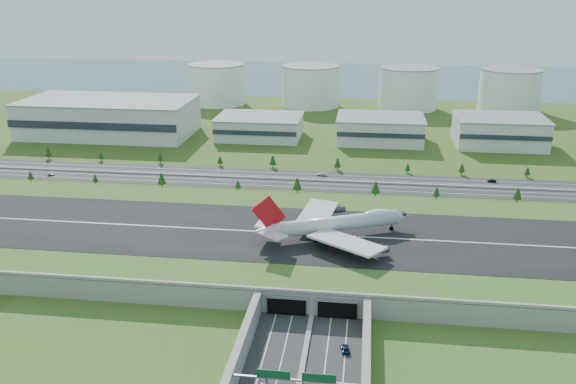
# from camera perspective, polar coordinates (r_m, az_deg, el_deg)

# --- Properties ---
(ground) EXTENTS (1200.00, 1200.00, 0.00)m
(ground) POSITION_cam_1_polar(r_m,az_deg,el_deg) (252.81, 3.31, -5.74)
(ground) COLOR #3C541A
(ground) RESTS_ON ground
(airfield_deck) EXTENTS (520.00, 100.00, 9.20)m
(airfield_deck) POSITION_cam_1_polar(r_m,az_deg,el_deg) (251.02, 3.33, -4.90)
(airfield_deck) COLOR gray
(airfield_deck) RESTS_ON ground
(sign_gantry_near) EXTENTS (38.70, 0.70, 9.80)m
(sign_gantry_near) POSITION_cam_1_polar(r_m,az_deg,el_deg) (167.42, 0.76, -17.28)
(sign_gantry_near) COLOR gray
(sign_gantry_near) RESTS_ON ground
(north_expressway) EXTENTS (560.00, 36.00, 0.12)m
(north_expressway) POSITION_cam_1_polar(r_m,az_deg,el_deg) (341.16, 4.53, 0.97)
(north_expressway) COLOR #28282B
(north_expressway) RESTS_ON ground
(tree_row) EXTENTS (501.99, 48.50, 8.45)m
(tree_row) POSITION_cam_1_polar(r_m,az_deg,el_deg) (338.00, 6.51, 1.53)
(tree_row) COLOR #3D2819
(tree_row) RESTS_ON ground
(hangar_west) EXTENTS (120.00, 60.00, 25.00)m
(hangar_west) POSITION_cam_1_polar(r_m,az_deg,el_deg) (463.06, -16.41, 6.72)
(hangar_west) COLOR silver
(hangar_west) RESTS_ON ground
(hangar_mid_a) EXTENTS (58.00, 42.00, 15.00)m
(hangar_mid_a) POSITION_cam_1_polar(r_m,az_deg,el_deg) (436.87, -2.66, 6.09)
(hangar_mid_a) COLOR silver
(hangar_mid_a) RESTS_ON ground
(hangar_mid_b) EXTENTS (58.00, 42.00, 17.00)m
(hangar_mid_b) POSITION_cam_1_polar(r_m,az_deg,el_deg) (430.19, 8.61, 5.82)
(hangar_mid_b) COLOR silver
(hangar_mid_b) RESTS_ON ground
(hangar_mid_c) EXTENTS (58.00, 42.00, 19.00)m
(hangar_mid_c) POSITION_cam_1_polar(r_m,az_deg,el_deg) (439.08, 19.15, 5.38)
(hangar_mid_c) COLOR silver
(hangar_mid_c) RESTS_ON ground
(fuel_tank_a) EXTENTS (50.00, 50.00, 35.00)m
(fuel_tank_a) POSITION_cam_1_polar(r_m,az_deg,el_deg) (562.62, -6.63, 9.98)
(fuel_tank_a) COLOR white
(fuel_tank_a) RESTS_ON ground
(fuel_tank_b) EXTENTS (50.00, 50.00, 35.00)m
(fuel_tank_b) POSITION_cam_1_polar(r_m,az_deg,el_deg) (548.39, 2.15, 9.85)
(fuel_tank_b) COLOR white
(fuel_tank_b) RESTS_ON ground
(fuel_tank_c) EXTENTS (50.00, 50.00, 35.00)m
(fuel_tank_c) POSITION_cam_1_polar(r_m,az_deg,el_deg) (547.16, 11.17, 9.49)
(fuel_tank_c) COLOR white
(fuel_tank_c) RESTS_ON ground
(fuel_tank_d) EXTENTS (50.00, 50.00, 35.00)m
(fuel_tank_d) POSITION_cam_1_polar(r_m,az_deg,el_deg) (559.00, 19.99, 8.91)
(fuel_tank_d) COLOR white
(fuel_tank_d) RESTS_ON ground
(bay_water) EXTENTS (1200.00, 260.00, 0.06)m
(bay_water) POSITION_cam_1_polar(r_m,az_deg,el_deg) (716.89, 6.28, 10.55)
(bay_water) COLOR #3A5E6F
(bay_water) RESTS_ON ground
(boeing_747) EXTENTS (63.05, 58.20, 20.87)m
(boeing_747) POSITION_cam_1_polar(r_m,az_deg,el_deg) (245.86, 4.38, -2.97)
(boeing_747) COLOR silver
(boeing_747) RESTS_ON airfield_deck
(car_0) EXTENTS (2.47, 4.74, 1.54)m
(car_0) POSITION_cam_1_polar(r_m,az_deg,el_deg) (177.94, -2.31, -17.22)
(car_0) COLOR #B5B5BA
(car_0) RESTS_ON ground
(car_2) EXTENTS (3.46, 5.72, 1.49)m
(car_2) POSITION_cam_1_polar(r_m,az_deg,el_deg) (191.38, 5.38, -14.39)
(car_2) COLOR #0C1D3C
(car_2) RESTS_ON ground
(car_4) EXTENTS (4.14, 2.57, 1.32)m
(car_4) POSITION_cam_1_polar(r_m,az_deg,el_deg) (375.75, -21.30, 1.52)
(car_4) COLOR #5F5E63
(car_4) RESTS_ON ground
(car_5) EXTENTS (4.62, 1.68, 1.51)m
(car_5) POSITION_cam_1_polar(r_m,az_deg,el_deg) (357.74, 18.53, 1.01)
(car_5) COLOR black
(car_5) RESTS_ON ground
(car_7) EXTENTS (6.13, 3.10, 1.71)m
(car_7) POSITION_cam_1_polar(r_m,az_deg,el_deg) (351.19, 3.16, 1.69)
(car_7) COLOR white
(car_7) RESTS_ON ground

